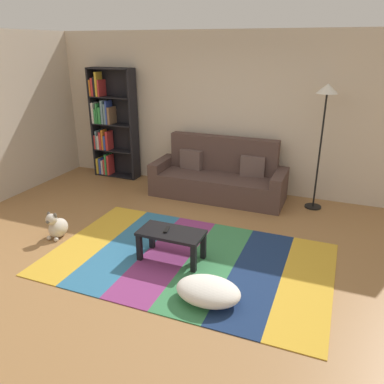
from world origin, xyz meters
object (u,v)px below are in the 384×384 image
at_px(couch, 219,177).
at_px(dog, 57,226).
at_px(bookshelf, 109,126).
at_px(coffee_table, 171,237).
at_px(tv_remote, 167,230).
at_px(standing_lamp, 325,106).
at_px(pouf, 208,291).

bearing_deg(couch, dog, -124.47).
height_order(bookshelf, dog, bookshelf).
bearing_deg(couch, coffee_table, -86.77).
height_order(coffee_table, tv_remote, tv_remote).
distance_m(couch, standing_lamp, 2.04).
bearing_deg(bookshelf, standing_lamp, -2.97).
bearing_deg(coffee_table, bookshelf, 134.37).
height_order(couch, dog, couch).
bearing_deg(standing_lamp, couch, -177.02).
relative_size(coffee_table, standing_lamp, 0.40).
bearing_deg(standing_lamp, tv_remote, -123.52).
distance_m(couch, coffee_table, 2.23).
bearing_deg(pouf, standing_lamp, 75.24).
xyz_separation_m(dog, standing_lamp, (3.15, 2.36, 1.46)).
xyz_separation_m(coffee_table, pouf, (0.69, -0.61, -0.18)).
relative_size(couch, dog, 5.69).
relative_size(couch, standing_lamp, 1.16).
bearing_deg(couch, standing_lamp, 2.98).
bearing_deg(pouf, coffee_table, 138.58).
bearing_deg(dog, tv_remote, 2.13).
height_order(bookshelf, tv_remote, bookshelf).
distance_m(couch, bookshelf, 2.44).
height_order(dog, standing_lamp, standing_lamp).
relative_size(dog, standing_lamp, 0.20).
relative_size(coffee_table, dog, 1.98).
bearing_deg(dog, standing_lamp, 36.85).
bearing_deg(tv_remote, dog, 171.94).
bearing_deg(bookshelf, dog, -73.35).
bearing_deg(coffee_table, tv_remote, 173.36).
bearing_deg(standing_lamp, pouf, -104.76).
distance_m(couch, tv_remote, 2.22).
relative_size(standing_lamp, tv_remote, 12.96).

